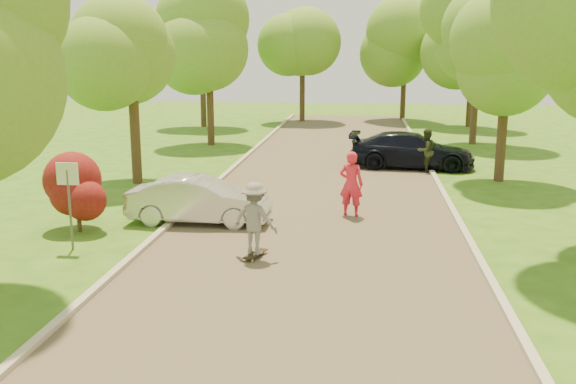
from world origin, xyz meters
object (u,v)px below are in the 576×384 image
at_px(street_sign, 68,187).
at_px(person_striped, 351,184).
at_px(skateboarder, 255,218).
at_px(person_olive, 426,151).
at_px(longboard, 255,254).
at_px(dark_sedan, 412,150).
at_px(silver_sedan, 199,200).

xyz_separation_m(street_sign, person_striped, (6.77, 4.07, -0.59)).
height_order(skateboarder, person_striped, person_striped).
bearing_deg(street_sign, person_olive, 50.18).
bearing_deg(longboard, street_sign, 15.66).
bearing_deg(street_sign, skateboarder, -2.01).
bearing_deg(dark_sedan, person_striped, 169.12).
xyz_separation_m(street_sign, skateboarder, (4.62, -0.16, -0.59)).
xyz_separation_m(dark_sedan, person_olive, (0.50, -0.89, 0.12)).
bearing_deg(silver_sedan, person_striped, -72.73).
xyz_separation_m(silver_sedan, person_striped, (4.27, 1.26, 0.31)).
xyz_separation_m(silver_sedan, skateboarder, (2.12, -2.97, 0.31)).
bearing_deg(street_sign, person_striped, 31.00).
height_order(dark_sedan, longboard, dark_sedan).
distance_m(dark_sedan, longboard, 13.36).
height_order(street_sign, person_olive, street_sign).
distance_m(silver_sedan, person_striped, 4.46).
xyz_separation_m(silver_sedan, dark_sedan, (6.60, 9.59, 0.08)).
bearing_deg(person_olive, street_sign, 10.79).
height_order(longboard, person_olive, person_olive).
distance_m(street_sign, person_olive, 15.01).
xyz_separation_m(dark_sedan, skateboarder, (-4.48, -12.57, 0.23)).
relative_size(street_sign, silver_sedan, 0.54).
height_order(silver_sedan, person_olive, person_olive).
relative_size(silver_sedan, longboard, 4.38).
height_order(silver_sedan, longboard, silver_sedan).
bearing_deg(dark_sedan, longboard, 165.10).
relative_size(dark_sedan, person_striped, 2.64).
distance_m(dark_sedan, skateboarder, 13.34).
distance_m(person_striped, person_olive, 7.97).
bearing_deg(street_sign, silver_sedan, 48.34).
bearing_deg(person_olive, silver_sedan, 11.41).
bearing_deg(skateboarder, longboard, -58.29).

